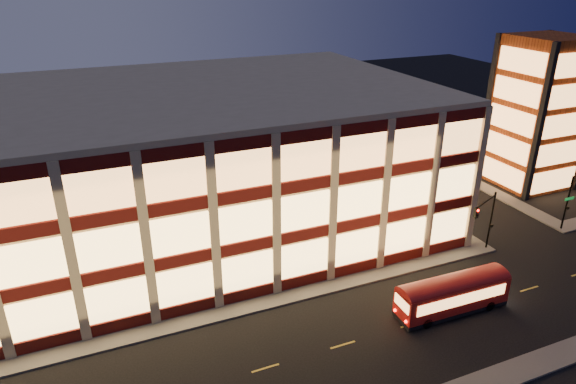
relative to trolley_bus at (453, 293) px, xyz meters
name	(u,v)px	position (x,y,z in m)	size (l,w,h in m)	color
ground	(262,311)	(-13.77, 5.81, -1.74)	(200.00, 200.00, 0.00)	black
sidewalk_office_south	(222,313)	(-16.77, 6.81, -1.67)	(54.00, 2.00, 0.15)	#514F4C
sidewalk_office_east	(389,188)	(9.23, 22.81, -1.67)	(2.00, 30.00, 0.15)	#514F4C
sidewalk_tower_west	(460,175)	(20.23, 22.81, -1.67)	(2.00, 30.00, 0.15)	#514F4C
office_building	(174,162)	(-16.68, 22.72, 5.50)	(50.45, 30.45, 14.50)	tan
stair_tower	(538,113)	(26.18, 17.76, 7.25)	(8.60, 8.60, 18.00)	#8C3814
traffic_signal_far	(486,215)	(8.44, 6.04, 2.37)	(3.79, 1.87, 6.00)	black
trolley_bus	(453,293)	(0.00, 0.00, 0.00)	(9.35, 2.66, 3.15)	#920B08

